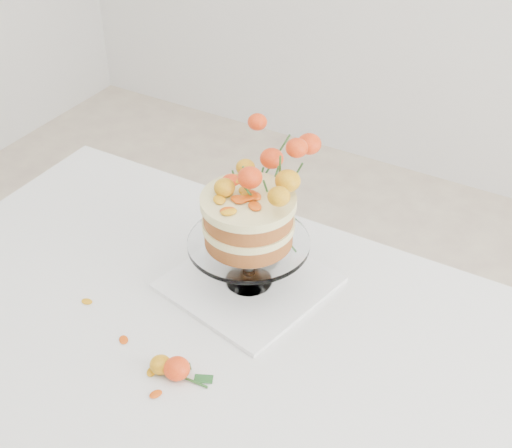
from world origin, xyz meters
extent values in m
cube|color=tan|center=(0.00, 0.00, 0.73)|extent=(1.40, 0.90, 0.04)
cylinder|color=tan|center=(-0.62, 0.37, 0.35)|extent=(0.06, 0.06, 0.71)
cylinder|color=tan|center=(0.62, 0.37, 0.35)|extent=(0.06, 0.06, 0.71)
cube|color=white|center=(0.00, 0.00, 0.75)|extent=(1.42, 0.92, 0.01)
cube|color=white|center=(0.00, 0.46, 0.65)|extent=(1.42, 0.01, 0.20)
cube|color=white|center=(0.01, 0.18, 0.76)|extent=(0.37, 0.37, 0.01)
cylinder|color=white|center=(0.01, 0.18, 0.83)|extent=(0.03, 0.03, 0.08)
cylinder|color=white|center=(0.01, 0.18, 0.87)|extent=(0.26, 0.26, 0.01)
cylinder|color=#9D4D23|center=(0.01, 0.18, 0.90)|extent=(0.23, 0.23, 0.04)
cylinder|color=#FFEBA4|center=(0.01, 0.18, 0.93)|extent=(0.24, 0.24, 0.02)
cylinder|color=#9D4D23|center=(0.01, 0.18, 0.95)|extent=(0.23, 0.23, 0.04)
cylinder|color=#FFEBA4|center=(0.01, 0.18, 0.98)|extent=(0.25, 0.25, 0.02)
cylinder|color=white|center=(0.01, 0.25, 0.76)|extent=(0.06, 0.06, 0.01)
cylinder|color=white|center=(0.01, 0.25, 0.80)|extent=(0.07, 0.07, 0.08)
ellipsoid|color=orange|center=(-0.01, -0.13, 0.77)|extent=(0.04, 0.04, 0.04)
cylinder|color=#2D5F26|center=(0.02, -0.12, 0.76)|extent=(0.05, 0.02, 0.00)
ellipsoid|color=red|center=(0.03, -0.12, 0.78)|extent=(0.05, 0.05, 0.04)
cylinder|color=#2D5F26|center=(0.06, -0.12, 0.76)|extent=(0.06, 0.01, 0.01)
ellipsoid|color=orange|center=(-0.12, -0.10, 0.76)|extent=(0.03, 0.02, 0.00)
ellipsoid|color=orange|center=(-0.02, -0.14, 0.76)|extent=(0.03, 0.02, 0.00)
ellipsoid|color=orange|center=(0.02, -0.18, 0.76)|extent=(0.03, 0.02, 0.00)
ellipsoid|color=orange|center=(-0.26, -0.05, 0.76)|extent=(0.03, 0.02, 0.00)
camera|label=1|loc=(0.62, -0.84, 1.81)|focal=50.00mm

